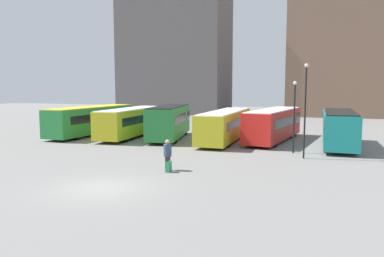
{
  "coord_description": "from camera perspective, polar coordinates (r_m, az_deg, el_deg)",
  "views": [
    {
      "loc": [
        9.62,
        -15.83,
        4.93
      ],
      "look_at": [
        1.54,
        9.85,
        1.96
      ],
      "focal_mm": 35.0,
      "sensor_mm": 36.0,
      "label": 1
    }
  ],
  "objects": [
    {
      "name": "traveler",
      "position": [
        22.33,
        -3.75,
        -3.6
      ],
      "size": [
        0.5,
        0.5,
        1.85
      ],
      "rotation": [
        0.0,
        0.0,
        1.52
      ],
      "color": "#4C3828",
      "rests_on": "ground_plane"
    },
    {
      "name": "bus_3",
      "position": [
        34.72,
        5.11,
        0.63
      ],
      "size": [
        2.68,
        12.04,
        2.77
      ],
      "rotation": [
        0.0,
        0.0,
        1.56
      ],
      "color": "gold",
      "rests_on": "ground_plane"
    },
    {
      "name": "bus_5",
      "position": [
        33.25,
        21.53,
        0.13
      ],
      "size": [
        2.76,
        9.83,
        2.97
      ],
      "rotation": [
        0.0,
        0.0,
        1.55
      ],
      "color": "#19847F",
      "rests_on": "ground_plane"
    },
    {
      "name": "bus_1",
      "position": [
        37.78,
        -9.21,
        1.1
      ],
      "size": [
        2.89,
        11.1,
        2.86
      ],
      "rotation": [
        0.0,
        0.0,
        1.6
      ],
      "color": "gold",
      "rests_on": "ground_plane"
    },
    {
      "name": "lamp_post_0",
      "position": [
        26.87,
        16.88,
        3.6
      ],
      "size": [
        0.28,
        0.28,
        6.55
      ],
      "color": "black",
      "rests_on": "ground_plane"
    },
    {
      "name": "building_block_right",
      "position": [
        70.61,
        21.65,
        16.44
      ],
      "size": [
        16.83,
        10.03,
        35.78
      ],
      "color": "#7F604C",
      "rests_on": "ground_plane"
    },
    {
      "name": "bus_2",
      "position": [
        36.1,
        -3.45,
        1.17
      ],
      "size": [
        4.1,
        9.87,
        3.16
      ],
      "rotation": [
        0.0,
        0.0,
        1.74
      ],
      "color": "#237A38",
      "rests_on": "ground_plane"
    },
    {
      "name": "lamp_post_1",
      "position": [
        28.96,
        15.33,
        2.62
      ],
      "size": [
        0.28,
        0.28,
        5.38
      ],
      "color": "black",
      "rests_on": "ground_plane"
    },
    {
      "name": "bus_0",
      "position": [
        40.51,
        -14.91,
        1.38
      ],
      "size": [
        3.28,
        12.34,
        2.94
      ],
      "rotation": [
        0.0,
        0.0,
        1.51
      ],
      "color": "#237A38",
      "rests_on": "ground_plane"
    },
    {
      "name": "suitcase",
      "position": [
        21.97,
        -3.61,
        -5.81
      ],
      "size": [
        0.28,
        0.41,
        0.93
      ],
      "rotation": [
        0.0,
        0.0,
        1.52
      ],
      "color": "#28844C",
      "rests_on": "ground_plane"
    },
    {
      "name": "ground_plane",
      "position": [
        19.17,
        -13.52,
        -8.79
      ],
      "size": [
        160.0,
        160.0,
        0.0
      ],
      "primitive_type": "plane",
      "color": "slate"
    },
    {
      "name": "building_block_left",
      "position": [
        74.12,
        -2.43,
        12.74
      ],
      "size": [
        19.57,
        13.19,
        26.54
      ],
      "color": "#5B5656",
      "rests_on": "ground_plane"
    },
    {
      "name": "bus_4",
      "position": [
        35.35,
        12.4,
        0.73
      ],
      "size": [
        4.41,
        11.36,
        2.92
      ],
      "rotation": [
        0.0,
        0.0,
        1.4
      ],
      "color": "red",
      "rests_on": "ground_plane"
    }
  ]
}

